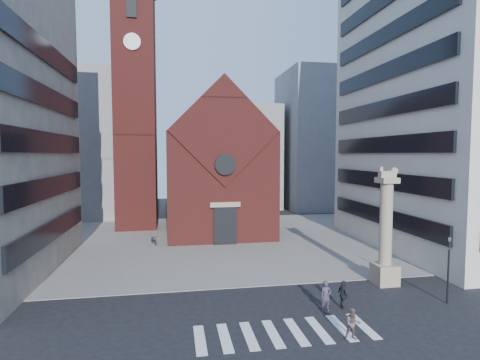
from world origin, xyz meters
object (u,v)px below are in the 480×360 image
at_px(pedestrian_0, 326,296).
at_px(pedestrian_2, 343,295).
at_px(pedestrian_1, 353,324).
at_px(scooter_0, 154,240).
at_px(traffic_light, 448,268).
at_px(lion_column, 386,238).

relative_size(pedestrian_0, pedestrian_2, 1.05).
height_order(pedestrian_1, scooter_0, pedestrian_1).
relative_size(traffic_light, pedestrian_0, 2.32).
height_order(traffic_light, scooter_0, traffic_light).
relative_size(pedestrian_0, scooter_0, 1.01).
xyz_separation_m(lion_column, traffic_light, (1.99, -4.00, -1.17)).
bearing_deg(pedestrian_1, scooter_0, 125.79).
relative_size(pedestrian_1, pedestrian_2, 0.95).
xyz_separation_m(pedestrian_0, pedestrian_2, (1.19, 0.11, -0.04)).
bearing_deg(scooter_0, pedestrian_2, -76.23).
bearing_deg(pedestrian_2, pedestrian_1, 152.64).
xyz_separation_m(pedestrian_0, scooter_0, (-11.28, 18.93, -0.39)).
distance_m(traffic_light, scooter_0, 27.38).
bearing_deg(pedestrian_2, scooter_0, 24.66).
xyz_separation_m(pedestrian_1, pedestrian_2, (1.25, 3.74, 0.05)).
bearing_deg(traffic_light, pedestrian_1, -157.83).
distance_m(lion_column, scooter_0, 23.33).
bearing_deg(pedestrian_2, pedestrian_0, 86.37).
bearing_deg(scooter_0, pedestrian_0, -78.96).
bearing_deg(scooter_0, lion_column, -60.86).
bearing_deg(lion_column, scooter_0, 138.89).
distance_m(lion_column, pedestrian_0, 7.62).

